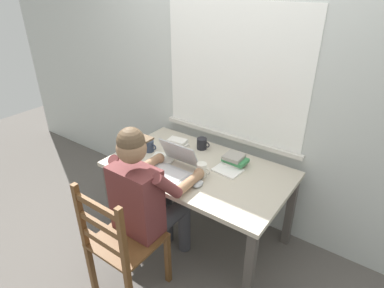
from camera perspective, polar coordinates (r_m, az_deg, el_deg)
ground_plane at (r=2.99m, az=1.04°, el=-15.62°), size 8.00×8.00×0.00m
back_wall at (r=2.70m, az=7.39°, el=11.38°), size 6.00×0.08×2.60m
desk at (r=2.60m, az=1.15°, el=-5.68°), size 1.42×0.83×0.70m
seated_person at (r=2.30m, az=-7.84°, el=-9.02°), size 0.50×0.60×1.25m
wooden_chair at (r=2.30m, az=-12.40°, el=-16.76°), size 0.42×0.42×0.94m
laptop at (r=2.48m, az=-3.62°, el=-3.83°), size 0.33×0.33×0.22m
computer_mouse at (r=2.33m, az=1.12°, el=-7.04°), size 0.06×0.10×0.03m
coffee_mug_white at (r=2.42m, az=1.77°, el=-4.56°), size 0.12×0.08×0.10m
coffee_mug_dark at (r=2.78m, az=-7.49°, el=-0.37°), size 0.12×0.08×0.10m
coffee_mug_spare at (r=2.79m, az=1.77°, el=0.07°), size 0.12×0.09×0.10m
book_stack_main at (r=2.58m, az=7.48°, el=-2.78°), size 0.19×0.15×0.09m
book_stack_side at (r=2.86m, az=-2.65°, el=0.23°), size 0.20×0.15×0.05m
paper_pile_near_laptop at (r=2.67m, az=-5.14°, el=-2.47°), size 0.23×0.21×0.02m
paper_pile_back_corner at (r=2.49m, az=-5.26°, el=-4.97°), size 0.22×0.16×0.02m
paper_pile_side at (r=2.52m, az=6.32°, el=-4.60°), size 0.22×0.18×0.01m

